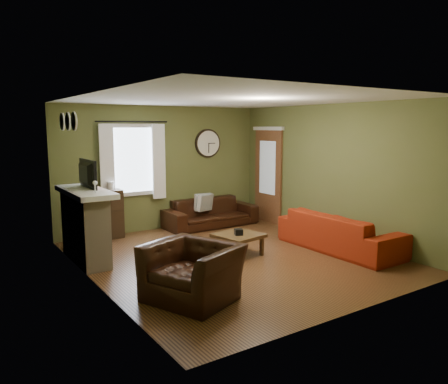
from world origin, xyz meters
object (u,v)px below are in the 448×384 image
sofa_brown (211,213)px  coffee_table (238,245)px  armchair (192,272)px  sofa_red (339,232)px  bookshelf (101,215)px

sofa_brown → coffee_table: (-0.77, -2.14, -0.11)m
sofa_brown → armchair: 4.12m
sofa_red → armchair: size_ratio=2.09×
bookshelf → sofa_brown: 2.37m
sofa_brown → sofa_red: sofa_red is taller
bookshelf → coffee_table: bearing=-56.4°
sofa_brown → armchair: (-2.36, -3.37, 0.05)m
bookshelf → armchair: 3.61m
bookshelf → coffee_table: bookshelf is taller
armchair → coffee_table: size_ratio=1.56×
armchair → coffee_table: 2.02m
bookshelf → sofa_red: (3.26, -3.09, -0.14)m
bookshelf → coffee_table: 2.87m
bookshelf → sofa_brown: (2.35, -0.23, -0.17)m
armchair → coffee_table: bearing=104.9°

